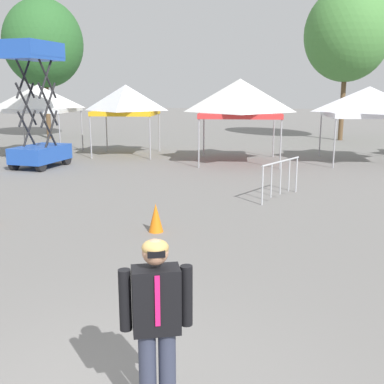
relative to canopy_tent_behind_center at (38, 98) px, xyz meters
name	(u,v)px	position (x,y,z in m)	size (l,w,h in m)	color
canopy_tent_behind_center	(38,98)	(0.00, 0.00, 0.00)	(3.29, 3.29, 3.21)	#9E9EA3
canopy_tent_center	(126,100)	(4.09, 0.26, -0.06)	(2.89, 2.89, 3.20)	#9E9EA3
canopy_tent_far_left	(240,98)	(9.31, -1.21, 0.07)	(3.45, 3.45, 3.42)	#9E9EA3
canopy_tent_right_of_center	(369,102)	(14.53, -0.59, -0.08)	(3.44, 3.44, 3.12)	#9E9EA3
scissor_lift	(39,132)	(1.66, -3.57, -1.20)	(1.76, 2.50, 4.75)	black
person_foreground	(157,319)	(9.14, -16.98, -1.55)	(0.63, 0.35, 1.78)	#33384C
tree_behind_tents_right	(43,43)	(-2.66, 6.71, 3.05)	(4.68, 4.68, 8.22)	brown
tree_behind_tents_left	(347,34)	(15.04, 8.15, 3.47)	(4.87, 4.87, 8.75)	brown
crowd_barrier_by_lift	(281,172)	(10.71, -7.68, -1.83)	(1.12, 1.83, 1.08)	#B7BABF
traffic_cone_near_barrier	(156,218)	(7.90, -11.23, -2.27)	(0.32, 0.32, 0.63)	orange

